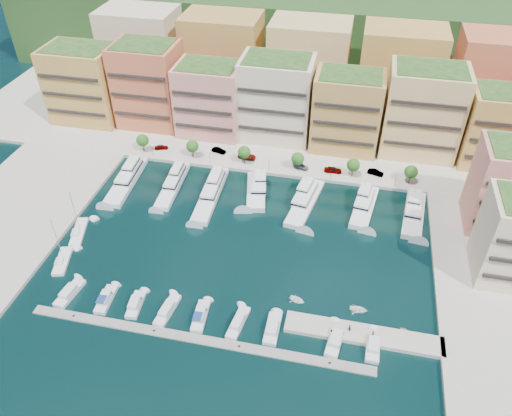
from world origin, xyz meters
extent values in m
plane|color=black|center=(0.00, 0.00, 0.00)|extent=(400.00, 400.00, 0.00)
cube|color=#9E998E|center=(0.00, 62.00, 0.00)|extent=(220.00, 64.00, 2.00)
cube|color=#9E998E|center=(-62.00, -8.00, 0.00)|extent=(34.00, 76.00, 2.00)
cube|color=#183816|center=(0.00, 110.00, 0.00)|extent=(240.00, 40.00, 58.00)
cube|color=gray|center=(-3.00, -30.00, 0.00)|extent=(72.00, 2.20, 0.35)
cube|color=#9E998E|center=(30.00, -22.00, 0.00)|extent=(32.00, 5.00, 2.00)
cube|color=#BA7D44|center=(-66.00, 50.00, 13.00)|extent=(22.00, 16.00, 24.00)
cube|color=black|center=(-66.00, 41.75, 13.00)|extent=(20.24, 0.50, 0.90)
cube|color=#23441B|center=(-66.00, 50.00, 25.40)|extent=(19.36, 14.08, 0.80)
cube|color=#C16740|center=(-44.00, 52.00, 14.00)|extent=(20.00, 16.00, 26.00)
cube|color=black|center=(-44.00, 43.75, 14.00)|extent=(18.40, 0.50, 0.90)
cube|color=#23441B|center=(-44.00, 52.00, 27.40)|extent=(17.60, 14.08, 0.80)
cube|color=tan|center=(-23.00, 50.00, 12.00)|extent=(20.00, 15.00, 22.00)
cube|color=black|center=(-23.00, 42.25, 12.00)|extent=(18.40, 0.50, 0.90)
cube|color=#23441B|center=(-23.00, 50.00, 23.40)|extent=(17.60, 13.20, 0.80)
cube|color=beige|center=(-2.00, 52.00, 13.50)|extent=(22.00, 16.00, 25.00)
cube|color=black|center=(-2.00, 43.75, 13.50)|extent=(20.24, 0.50, 0.90)
cube|color=#23441B|center=(-2.00, 52.00, 26.40)|extent=(19.36, 14.08, 0.80)
cube|color=#BD8E47|center=(20.00, 50.00, 12.50)|extent=(20.00, 15.00, 23.00)
cube|color=black|center=(20.00, 42.25, 12.50)|extent=(18.40, 0.50, 0.90)
cube|color=#23441B|center=(20.00, 50.00, 24.40)|extent=(17.60, 13.20, 0.80)
cube|color=#D9BF73|center=(42.00, 52.00, 14.00)|extent=(22.00, 16.00, 26.00)
cube|color=black|center=(42.00, 43.75, 14.00)|extent=(20.24, 0.50, 0.90)
cube|color=#23441B|center=(42.00, 52.00, 27.40)|extent=(19.36, 14.08, 0.80)
cube|color=#BA7D44|center=(64.00, 50.00, 12.00)|extent=(20.00, 15.00, 22.00)
cube|color=black|center=(64.00, 42.25, 12.00)|extent=(18.40, 0.50, 0.90)
cube|color=tan|center=(62.00, 20.00, 12.00)|extent=(18.00, 14.00, 22.00)
cube|color=beige|center=(-55.00, 74.00, 16.00)|extent=(26.00, 18.00, 30.00)
cube|color=#BD8E47|center=(-25.00, 74.00, 16.00)|extent=(26.00, 18.00, 30.00)
cube|color=#D9BF73|center=(5.00, 74.00, 16.00)|extent=(26.00, 18.00, 30.00)
cube|color=#BA7D44|center=(35.00, 74.00, 16.00)|extent=(26.00, 18.00, 30.00)
cube|color=#C16740|center=(65.00, 74.00, 16.00)|extent=(26.00, 18.00, 30.00)
cylinder|color=#473323|center=(-40.00, 33.50, 2.50)|extent=(0.24, 0.24, 3.00)
sphere|color=#164F19|center=(-40.00, 33.50, 4.75)|extent=(3.80, 3.80, 3.80)
cylinder|color=#473323|center=(-24.00, 33.50, 2.50)|extent=(0.24, 0.24, 3.00)
sphere|color=#164F19|center=(-24.00, 33.50, 4.75)|extent=(3.80, 3.80, 3.80)
cylinder|color=#473323|center=(-8.00, 33.50, 2.50)|extent=(0.24, 0.24, 3.00)
sphere|color=#164F19|center=(-8.00, 33.50, 4.75)|extent=(3.80, 3.80, 3.80)
cylinder|color=#473323|center=(8.00, 33.50, 2.50)|extent=(0.24, 0.24, 3.00)
sphere|color=#164F19|center=(8.00, 33.50, 4.75)|extent=(3.80, 3.80, 3.80)
cylinder|color=#473323|center=(24.00, 33.50, 2.50)|extent=(0.24, 0.24, 3.00)
sphere|color=#164F19|center=(24.00, 33.50, 4.75)|extent=(3.80, 3.80, 3.80)
cylinder|color=#473323|center=(40.00, 33.50, 2.50)|extent=(0.24, 0.24, 3.00)
sphere|color=#164F19|center=(40.00, 33.50, 4.75)|extent=(3.80, 3.80, 3.80)
cylinder|color=black|center=(-36.00, 31.20, 3.00)|extent=(0.10, 0.10, 4.00)
sphere|color=#FFF2CC|center=(-36.00, 31.20, 5.05)|extent=(0.30, 0.30, 0.30)
cylinder|color=black|center=(-18.00, 31.20, 3.00)|extent=(0.10, 0.10, 4.00)
sphere|color=#FFF2CC|center=(-18.00, 31.20, 5.05)|extent=(0.30, 0.30, 0.30)
cylinder|color=black|center=(0.00, 31.20, 3.00)|extent=(0.10, 0.10, 4.00)
sphere|color=#FFF2CC|center=(0.00, 31.20, 5.05)|extent=(0.30, 0.30, 0.30)
cylinder|color=black|center=(18.00, 31.20, 3.00)|extent=(0.10, 0.10, 4.00)
sphere|color=#FFF2CC|center=(18.00, 31.20, 5.05)|extent=(0.30, 0.30, 0.30)
cylinder|color=black|center=(36.00, 31.20, 3.00)|extent=(0.10, 0.10, 4.00)
sphere|color=#FFF2CC|center=(36.00, 31.20, 5.05)|extent=(0.30, 0.30, 0.30)
cube|color=white|center=(-38.96, 17.42, 0.35)|extent=(6.35, 23.41, 2.30)
cube|color=white|center=(-38.96, 19.74, 2.40)|extent=(4.85, 12.96, 1.80)
cube|color=black|center=(-38.96, 19.74, 2.40)|extent=(4.91, 13.02, 0.55)
cube|color=white|center=(-38.96, 21.59, 4.00)|extent=(3.41, 7.11, 1.40)
cylinder|color=#B2B2B7|center=(-38.96, 22.98, 5.60)|extent=(0.14, 0.14, 1.80)
cube|color=white|center=(-25.20, 18.18, 0.35)|extent=(5.12, 21.80, 2.30)
cube|color=white|center=(-25.20, 20.35, 2.40)|extent=(3.92, 12.04, 1.80)
cube|color=black|center=(-25.20, 20.35, 2.40)|extent=(3.98, 12.10, 0.55)
cube|color=white|center=(-25.20, 22.08, 4.00)|extent=(2.77, 6.60, 1.40)
cylinder|color=#B2B2B7|center=(-25.20, 23.38, 5.60)|extent=(0.14, 0.14, 1.80)
cube|color=black|center=(-25.20, 18.18, -0.10)|extent=(5.17, 21.85, 0.35)
cube|color=white|center=(-13.54, 16.45, 0.35)|extent=(5.41, 25.23, 2.30)
cube|color=white|center=(-13.54, 18.96, 2.40)|extent=(4.22, 13.92, 1.80)
cube|color=black|center=(-13.54, 18.96, 2.40)|extent=(4.28, 13.98, 0.55)
cube|color=white|center=(-13.54, 20.97, 4.00)|extent=(3.00, 7.61, 1.40)
cylinder|color=#B2B2B7|center=(-13.54, 22.47, 5.60)|extent=(0.14, 0.14, 1.80)
cube|color=white|center=(-1.58, 20.53, 0.35)|extent=(8.28, 17.59, 2.30)
cube|color=white|center=(-1.58, 22.22, 2.40)|extent=(5.86, 9.95, 1.80)
cube|color=black|center=(-1.58, 22.22, 2.40)|extent=(5.93, 10.02, 0.55)
cube|color=white|center=(-1.58, 23.58, 4.00)|extent=(3.93, 5.58, 1.40)
cylinder|color=#B2B2B7|center=(-1.58, 24.59, 5.60)|extent=(0.14, 0.14, 1.80)
cube|color=white|center=(12.47, 18.21, 0.35)|extent=(8.41, 22.09, 2.30)
cube|color=white|center=(12.47, 20.37, 2.40)|extent=(5.93, 12.37, 1.80)
cube|color=black|center=(12.47, 20.37, 2.40)|extent=(6.00, 12.44, 0.55)
cube|color=white|center=(12.47, 22.10, 4.00)|extent=(3.98, 6.87, 1.40)
cylinder|color=#B2B2B7|center=(12.47, 23.39, 5.60)|extent=(0.14, 0.14, 1.80)
cube|color=black|center=(12.47, 18.21, -0.10)|extent=(8.46, 22.15, 0.35)
cube|color=white|center=(28.24, 19.82, 0.35)|extent=(7.29, 18.85, 2.30)
cube|color=white|center=(28.24, 21.66, 2.40)|extent=(5.28, 10.55, 1.80)
cube|color=black|center=(28.24, 21.66, 2.40)|extent=(5.35, 10.61, 0.55)
cube|color=white|center=(28.24, 23.12, 4.00)|extent=(3.60, 5.85, 1.40)
cylinder|color=#B2B2B7|center=(28.24, 24.23, 5.60)|extent=(0.14, 0.14, 1.80)
cube|color=white|center=(41.08, 19.34, 0.35)|extent=(6.85, 19.72, 2.30)
cube|color=white|center=(41.08, 21.27, 2.40)|extent=(5.08, 10.98, 1.80)
cube|color=black|center=(41.08, 21.27, 2.40)|extent=(5.15, 11.05, 0.55)
cube|color=white|center=(41.08, 22.82, 4.00)|extent=(3.51, 6.07, 1.40)
cylinder|color=#B2B2B7|center=(41.08, 23.98, 5.60)|extent=(0.14, 0.14, 1.80)
cube|color=silver|center=(-33.86, -24.50, 0.25)|extent=(3.81, 8.68, 1.40)
cube|color=silver|center=(-33.86, -24.92, 1.55)|extent=(2.64, 4.27, 1.10)
cube|color=black|center=(-33.86, -23.24, 1.30)|extent=(1.95, 0.36, 0.55)
cube|color=silver|center=(-25.22, -24.50, 0.25)|extent=(3.09, 8.03, 1.40)
cube|color=silver|center=(-25.22, -24.89, 1.55)|extent=(2.25, 3.90, 1.10)
cube|color=black|center=(-25.22, -23.32, 1.30)|extent=(1.85, 0.22, 0.55)
cube|color=navy|center=(-25.22, -25.92, 2.15)|extent=(1.95, 2.48, 0.12)
cube|color=silver|center=(-18.31, -24.50, 0.25)|extent=(3.22, 7.61, 1.40)
cube|color=silver|center=(-18.31, -24.87, 1.55)|extent=(2.30, 3.73, 1.10)
cube|color=black|center=(-18.31, -23.39, 1.30)|extent=(1.81, 0.28, 0.55)
cube|color=silver|center=(-11.10, -24.50, 0.25)|extent=(3.46, 9.03, 1.40)
cube|color=silver|center=(-11.10, -24.94, 1.55)|extent=(2.39, 4.42, 1.10)
cube|color=black|center=(-11.10, -23.18, 1.30)|extent=(1.75, 0.31, 0.55)
cube|color=silver|center=(-3.74, -24.50, 0.25)|extent=(3.15, 8.34, 1.40)
cube|color=silver|center=(-3.74, -24.91, 1.55)|extent=(2.28, 4.06, 1.10)
cube|color=black|center=(-3.74, -23.27, 1.30)|extent=(1.85, 0.23, 0.55)
cube|color=navy|center=(-3.74, -25.97, 2.15)|extent=(1.97, 2.58, 0.12)
cube|color=silver|center=(4.42, -24.50, 0.25)|extent=(3.52, 8.90, 1.40)
cube|color=silver|center=(4.42, -24.93, 1.55)|extent=(2.40, 4.37, 1.10)
cube|color=black|center=(4.42, -23.20, 1.30)|extent=(1.71, 0.33, 0.55)
cube|color=silver|center=(11.69, -24.50, 0.25)|extent=(2.87, 7.97, 1.40)
cube|color=silver|center=(11.69, -24.90, 1.55)|extent=(2.21, 3.83, 1.10)
cube|color=black|center=(11.69, -23.31, 1.30)|extent=(2.00, 0.12, 0.55)
cube|color=silver|center=(24.56, -24.50, 0.25)|extent=(3.76, 8.78, 1.40)
cube|color=silver|center=(24.56, -24.93, 1.55)|extent=(2.59, 4.32, 1.10)
cube|color=black|center=(24.56, -23.22, 1.30)|extent=(1.91, 0.35, 0.55)
cube|color=silver|center=(32.01, -24.50, 0.25)|extent=(2.89, 7.67, 1.40)
cube|color=silver|center=(32.01, -24.88, 1.55)|extent=(2.19, 3.70, 1.10)
cube|color=black|center=(32.01, -23.36, 1.30)|extent=(1.92, 0.16, 0.55)
cube|color=white|center=(-41.81, -5.31, 0.20)|extent=(5.67, 11.02, 1.20)
cube|color=white|center=(-41.81, -6.38, 1.10)|extent=(2.36, 3.03, 0.60)
cylinder|color=#B2B2B7|center=(-41.81, -4.78, 6.80)|extent=(0.14, 0.14, 12.00)
cylinder|color=#B2B2B7|center=(-41.81, -6.91, 1.80)|extent=(1.44, 4.64, 0.10)
cube|color=white|center=(-40.55, -15.68, 0.20)|extent=(5.14, 9.61, 1.20)
cube|color=white|center=(-40.55, -16.60, 1.10)|extent=(2.23, 2.66, 0.60)
cylinder|color=#B2B2B7|center=(-40.55, -15.22, 6.80)|extent=(0.14, 0.14, 12.00)
cylinder|color=#B2B2B7|center=(-40.55, -17.06, 1.80)|extent=(1.19, 4.02, 0.10)
imported|color=beige|center=(38.06, -18.89, 0.44)|extent=(1.97, 1.81, 0.87)
imported|color=white|center=(15.48, -15.68, 0.37)|extent=(4.15, 3.52, 0.73)
imported|color=white|center=(28.71, -15.61, 0.40)|extent=(3.92, 2.83, 0.80)
imported|color=gray|center=(-35.07, 35.63, 1.70)|extent=(4.44, 2.91, 1.40)
imported|color=gray|center=(-17.04, 37.46, 1.74)|extent=(4.75, 2.66, 1.48)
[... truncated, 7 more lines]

